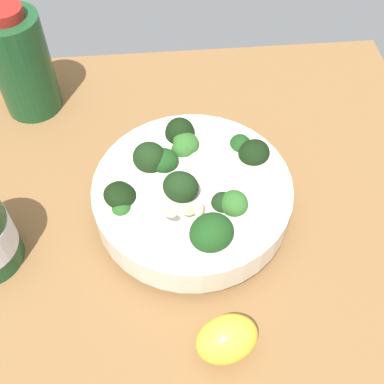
{
  "coord_description": "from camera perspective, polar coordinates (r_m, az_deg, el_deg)",
  "views": [
    {
      "loc": [
        -28.37,
        -0.03,
        47.18
      ],
      "look_at": [
        4.04,
        -2.93,
        4.0
      ],
      "focal_mm": 45.24,
      "sensor_mm": 36.0,
      "label": 1
    }
  ],
  "objects": [
    {
      "name": "lemon_wedge",
      "position": [
        0.48,
        4.1,
        -16.92
      ],
      "size": [
        5.87,
        7.03,
        5.02
      ],
      "primitive_type": "ellipsoid",
      "rotation": [
        0.0,
        0.0,
        4.98
      ],
      "color": "yellow",
      "rests_on": "ground_plane"
    },
    {
      "name": "bottle_tall",
      "position": [
        0.69,
        -19.47,
        14.08
      ],
      "size": [
        7.58,
        7.58,
        15.18
      ],
      "color": "#194723",
      "rests_on": "ground_plane"
    },
    {
      "name": "bowl_of_broccoli",
      "position": [
        0.54,
        -0.1,
        -0.12
      ],
      "size": [
        22.19,
        22.19,
        8.59
      ],
      "color": "silver",
      "rests_on": "ground_plane"
    },
    {
      "name": "ground_plane",
      "position": [
        0.57,
        -2.62,
        -6.99
      ],
      "size": [
        69.74,
        69.74,
        3.49
      ],
      "primitive_type": "cube",
      "color": "brown"
    }
  ]
}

